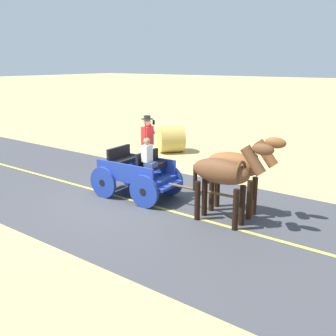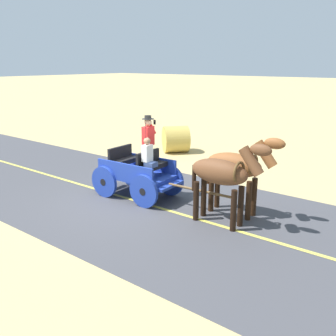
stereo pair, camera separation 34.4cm
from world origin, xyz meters
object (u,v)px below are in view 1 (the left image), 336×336
at_px(horse_drawn_carriage, 138,171).
at_px(horse_off_side, 225,174).
at_px(hay_bale, 171,139).
at_px(horse_near_side, 238,167).

xyz_separation_m(horse_drawn_carriage, horse_off_side, (0.26, 3.05, 0.51)).
bearing_deg(horse_off_side, hay_bale, -134.71).
distance_m(horse_drawn_carriage, horse_near_side, 3.10).
relative_size(horse_near_side, horse_off_side, 1.00).
xyz_separation_m(horse_off_side, hay_bale, (-5.77, -5.83, -0.72)).
height_order(horse_near_side, horse_off_side, same).
distance_m(horse_off_side, hay_bale, 8.23).
bearing_deg(horse_near_side, hay_bale, -130.54).
height_order(horse_drawn_carriage, hay_bale, horse_drawn_carriage).
bearing_deg(horse_drawn_carriage, horse_off_side, 85.13).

